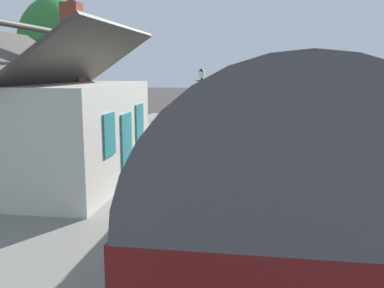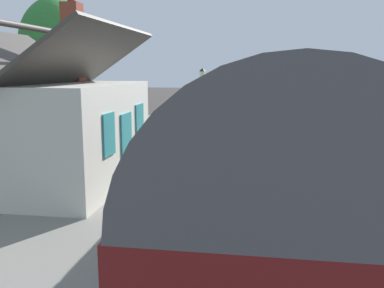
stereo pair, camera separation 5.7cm
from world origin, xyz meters
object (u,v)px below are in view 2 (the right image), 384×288
(planter_bench_left, at_px, (203,148))
(lamp_post_platform, at_px, (202,90))
(train, at_px, (270,148))
(station_building, at_px, (52,130))
(planter_edge_near, at_px, (128,123))
(bench_near_building, at_px, (167,134))
(planter_corner_building, at_px, (179,121))
(planter_bench_right, at_px, (162,144))
(tree_mid_background, at_px, (56,46))
(bench_mid_platform, at_px, (197,116))
(planter_under_sign, at_px, (97,135))
(bench_by_lamp, at_px, (185,124))
(station_sign_board, at_px, (215,107))
(planter_by_door, at_px, (162,116))

(planter_bench_left, xyz_separation_m, lamp_post_platform, (3.50, 0.51, 2.10))
(train, relative_size, station_building, 2.78)
(planter_edge_near, bearing_deg, lamp_post_platform, -125.96)
(train, relative_size, lamp_post_platform, 4.94)
(bench_near_building, bearing_deg, planter_corner_building, 5.18)
(station_building, xyz_separation_m, planter_bench_right, (5.44, -2.02, -1.31))
(planter_bench_left, bearing_deg, tree_mid_background, 46.93)
(bench_near_building, bearing_deg, planter_bench_left, -137.98)
(bench_mid_platform, xyz_separation_m, planter_bench_right, (-9.14, 0.08, -0.17))
(train, bearing_deg, planter_bench_left, 24.26)
(planter_under_sign, xyz_separation_m, tree_mid_background, (8.72, 6.05, 4.40))
(station_building, bearing_deg, planter_bench_right, -20.37)
(planter_bench_right, bearing_deg, planter_under_sign, 70.42)
(planter_under_sign, bearing_deg, bench_mid_platform, -22.94)
(bench_mid_platform, height_order, planter_bench_left, bench_mid_platform)
(planter_under_sign, bearing_deg, bench_by_lamp, -38.34)
(planter_edge_near, distance_m, planter_corner_building, 2.97)
(train, distance_m, planter_bench_left, 6.19)
(train, bearing_deg, planter_edge_near, 31.92)
(planter_under_sign, bearing_deg, lamp_post_platform, -68.01)
(station_sign_board, bearing_deg, planter_bench_right, 169.54)
(station_building, height_order, planter_bench_right, station_building)
(bench_near_building, relative_size, planter_edge_near, 1.55)
(train, bearing_deg, planter_by_door, 22.17)
(lamp_post_platform, bearing_deg, bench_by_lamp, 27.81)
(planter_by_door, relative_size, planter_corner_building, 0.96)
(planter_corner_building, xyz_separation_m, station_sign_board, (0.28, -2.03, 0.80))
(planter_corner_building, height_order, lamp_post_platform, lamp_post_platform)
(train, distance_m, bench_near_building, 8.89)
(bench_by_lamp, xyz_separation_m, planter_edge_near, (1.13, 3.56, -0.18))
(bench_near_building, relative_size, planter_bench_left, 1.78)
(planter_bench_right, xyz_separation_m, planter_by_door, (10.45, 2.47, -0.03))
(train, xyz_separation_m, station_building, (0.60, 6.28, 0.24))
(planter_edge_near, bearing_deg, planter_corner_building, -76.53)
(planter_bench_right, bearing_deg, bench_mid_platform, -0.48)
(station_building, height_order, station_sign_board, station_building)
(planter_bench_right, bearing_deg, bench_near_building, 5.41)
(bench_by_lamp, distance_m, planter_under_sign, 5.32)
(station_sign_board, bearing_deg, bench_mid_platform, 37.66)
(lamp_post_platform, bearing_deg, planter_bench_right, 157.52)
(train, distance_m, planter_bench_right, 7.47)
(bench_by_lamp, distance_m, bench_mid_platform, 3.79)
(lamp_post_platform, bearing_deg, planter_by_door, 26.47)
(bench_by_lamp, distance_m, planter_by_door, 5.68)
(station_building, bearing_deg, planter_edge_near, 7.29)
(planter_by_door, height_order, tree_mid_background, tree_mid_background)
(planter_edge_near, distance_m, planter_bench_right, 7.39)
(train, height_order, planter_bench_right, train)
(bench_by_lamp, bearing_deg, planter_bench_left, -163.36)
(station_building, height_order, bench_by_lamp, station_building)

